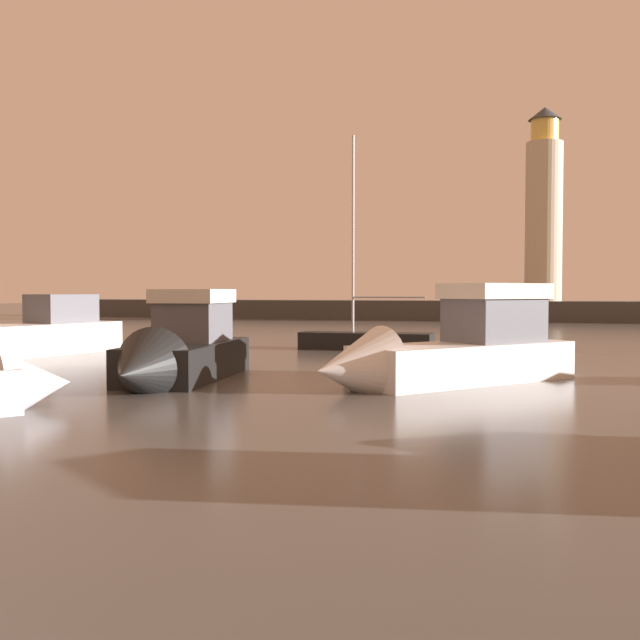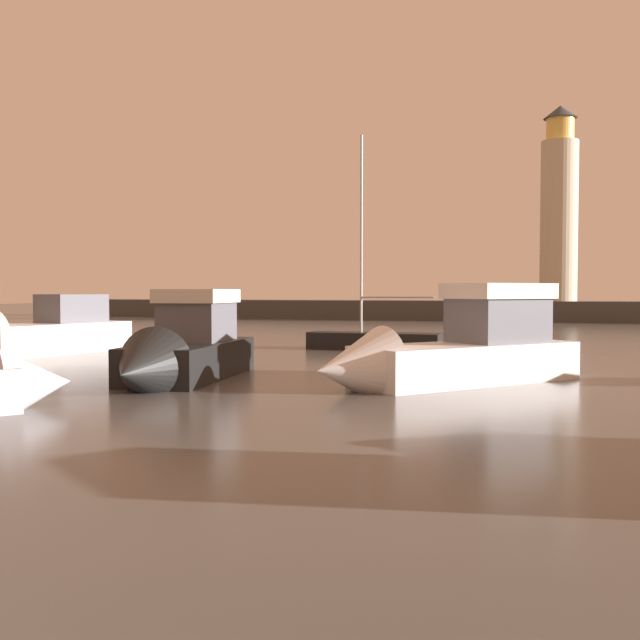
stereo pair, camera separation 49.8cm
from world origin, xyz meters
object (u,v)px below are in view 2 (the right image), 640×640
object	(u,v)px
motorboat_5	(178,352)
sailboat_moored	(374,339)
motorboat_4	(446,351)
lighthouse	(559,209)
motorboat_3	(23,336)

from	to	relation	value
motorboat_5	sailboat_moored	size ratio (longest dim) A/B	0.80
motorboat_4	motorboat_5	world-z (taller)	motorboat_4
lighthouse	sailboat_moored	bearing A→B (deg)	-102.10
motorboat_3	sailboat_moored	world-z (taller)	sailboat_moored
motorboat_3	sailboat_moored	distance (m)	15.44
motorboat_4	sailboat_moored	size ratio (longest dim) A/B	0.83
motorboat_4	sailboat_moored	distance (m)	12.80
lighthouse	motorboat_5	distance (m)	51.68
lighthouse	motorboat_3	distance (m)	49.57
motorboat_4	motorboat_5	size ratio (longest dim) A/B	1.03
motorboat_4	sailboat_moored	world-z (taller)	sailboat_moored
motorboat_4	motorboat_5	distance (m)	7.99
motorboat_3	sailboat_moored	size ratio (longest dim) A/B	0.95
lighthouse	motorboat_3	world-z (taller)	lighthouse
motorboat_3	motorboat_4	world-z (taller)	motorboat_4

